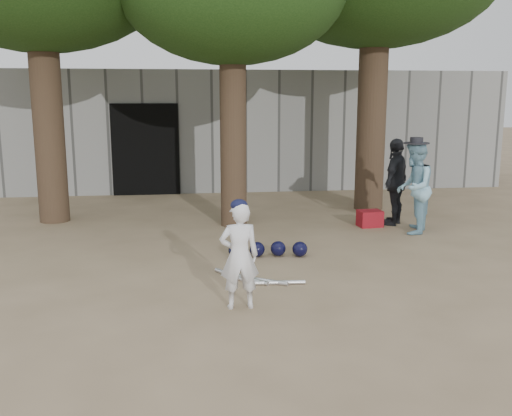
{
  "coord_description": "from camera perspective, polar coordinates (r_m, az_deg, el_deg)",
  "views": [
    {
      "loc": [
        -0.34,
        -6.18,
        2.38
      ],
      "look_at": [
        0.6,
        1.0,
        0.95
      ],
      "focal_mm": 40.0,
      "sensor_mm": 36.0,
      "label": 1
    }
  ],
  "objects": [
    {
      "name": "ground",
      "position": [
        6.63,
        -4.09,
        -9.89
      ],
      "size": [
        70.0,
        70.0,
        0.0
      ],
      "primitive_type": "plane",
      "color": "#937C5E",
      "rests_on": "ground"
    },
    {
      "name": "boy_player",
      "position": [
        6.42,
        -1.68,
        -4.81
      ],
      "size": [
        0.46,
        0.31,
        1.22
      ],
      "primitive_type": "imported",
      "rotation": [
        0.0,
        0.0,
        3.18
      ],
      "color": "white",
      "rests_on": "ground"
    },
    {
      "name": "spectator_blue",
      "position": [
        10.29,
        15.52,
        1.96
      ],
      "size": [
        0.91,
        0.98,
        1.61
      ],
      "primitive_type": "imported",
      "rotation": [
        0.0,
        0.0,
        4.21
      ],
      "color": "#88BDD3",
      "rests_on": "ground"
    },
    {
      "name": "spectator_dark",
      "position": [
        10.91,
        13.8,
        2.55
      ],
      "size": [
        0.91,
        0.98,
        1.61
      ],
      "primitive_type": "imported",
      "rotation": [
        0.0,
        0.0,
        4.02
      ],
      "color": "black",
      "rests_on": "ground"
    },
    {
      "name": "red_bag",
      "position": [
        10.74,
        11.31,
        -1.03
      ],
      "size": [
        0.45,
        0.36,
        0.3
      ],
      "primitive_type": "cube",
      "rotation": [
        0.0,
        0.0,
        0.09
      ],
      "color": "maroon",
      "rests_on": "ground"
    },
    {
      "name": "back_building",
      "position": [
        16.54,
        -6.33,
        8.05
      ],
      "size": [
        16.0,
        5.24,
        3.0
      ],
      "color": "gray",
      "rests_on": "ground"
    },
    {
      "name": "helmet_row",
      "position": [
        8.57,
        1.19,
        -4.15
      ],
      "size": [
        1.19,
        0.3,
        0.23
      ],
      "color": "black",
      "rests_on": "ground"
    },
    {
      "name": "bat_pile",
      "position": [
        7.49,
        -0.15,
        -7.12
      ],
      "size": [
        1.13,
        0.77,
        0.06
      ],
      "color": "silver",
      "rests_on": "ground"
    }
  ]
}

